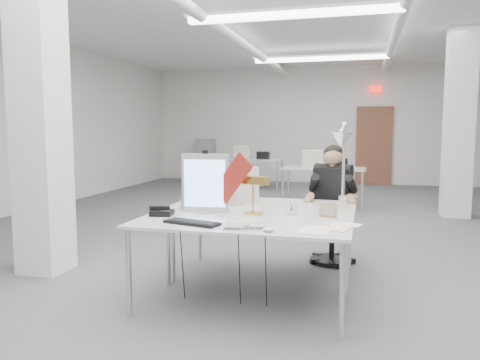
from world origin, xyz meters
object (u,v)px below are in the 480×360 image
object	(u,v)px
office_chair	(332,220)
monitor	(205,183)
desk_main	(242,223)
desk_phone	(162,213)
bankers_lamp	(253,197)
architect_lamp	(342,159)
beige_monitor	(233,185)
laptop	(247,228)
seated_person	(333,185)

from	to	relation	value
office_chair	monitor	world-z (taller)	monitor
desk_main	desk_phone	xyz separation A→B (m)	(-0.75, 0.07, 0.04)
monitor	bankers_lamp	size ratio (longest dim) A/B	1.78
architect_lamp	desk_main	bearing A→B (deg)	-119.08
architect_lamp	beige_monitor	bearing A→B (deg)	-173.81
beige_monitor	desk_main	bearing A→B (deg)	-45.71
beige_monitor	laptop	bearing A→B (deg)	-45.23
bankers_lamp	architect_lamp	world-z (taller)	architect_lamp
desk_main	seated_person	xyz separation A→B (m)	(0.64, 1.54, 0.16)
beige_monitor	office_chair	bearing A→B (deg)	58.11
desk_main	monitor	distance (m)	0.60
seated_person	laptop	bearing A→B (deg)	-88.37
desk_phone	seated_person	bearing A→B (deg)	38.14
laptop	office_chair	bearing A→B (deg)	55.51
seated_person	bankers_lamp	size ratio (longest dim) A/B	2.86
office_chair	beige_monitor	bearing A→B (deg)	-129.11
desk_main	monitor	size ratio (longest dim) A/B	3.34
seated_person	desk_phone	xyz separation A→B (m)	(-1.39, -1.47, -0.12)
desk_phone	architect_lamp	distance (m)	1.70
monitor	seated_person	bearing A→B (deg)	41.79
bankers_lamp	beige_monitor	size ratio (longest dim) A/B	0.78
desk_main	desk_phone	distance (m)	0.75
desk_main	seated_person	size ratio (longest dim) A/B	2.08
office_chair	beige_monitor	xyz separation A→B (m)	(-0.98, -0.65, 0.45)
office_chair	beige_monitor	world-z (taller)	beige_monitor
monitor	laptop	xyz separation A→B (m)	(0.55, -0.62, -0.25)
seated_person	laptop	size ratio (longest dim) A/B	2.35
architect_lamp	monitor	bearing A→B (deg)	-143.64
desk_main	laptop	xyz separation A→B (m)	(0.12, -0.30, 0.03)
desk_main	laptop	size ratio (longest dim) A/B	4.89
desk_main	bankers_lamp	world-z (taller)	bankers_lamp
desk_main	beige_monitor	xyz separation A→B (m)	(-0.34, 0.94, 0.20)
seated_person	desk_main	bearing A→B (deg)	-95.17
office_chair	seated_person	world-z (taller)	seated_person
bankers_lamp	beige_monitor	xyz separation A→B (m)	(-0.36, 0.61, 0.03)
office_chair	seated_person	xyz separation A→B (m)	(0.00, -0.05, 0.41)
beige_monitor	seated_person	bearing A→B (deg)	56.03
monitor	beige_monitor	size ratio (longest dim) A/B	1.38
laptop	architect_lamp	bearing A→B (deg)	36.20
office_chair	laptop	distance (m)	1.99
desk_phone	beige_monitor	distance (m)	0.98
office_chair	architect_lamp	distance (m)	1.22
seated_person	beige_monitor	xyz separation A→B (m)	(-0.98, -0.60, 0.04)
desk_main	desk_phone	size ratio (longest dim) A/B	9.59
monitor	laptop	distance (m)	0.87
bankers_lamp	office_chair	bearing A→B (deg)	83.98
desk_main	seated_person	bearing A→B (deg)	67.55
monitor	desk_phone	world-z (taller)	monitor
bankers_lamp	desk_phone	world-z (taller)	bankers_lamp
desk_main	beige_monitor	size ratio (longest dim) A/B	4.63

